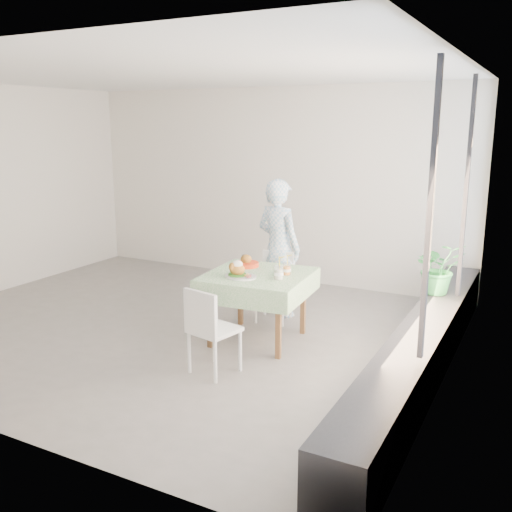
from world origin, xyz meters
The scene contains 15 objects.
floor centered at (0.00, 0.00, 0.00)m, with size 6.00×6.00×0.00m, color #615F5C.
ceiling centered at (0.00, 0.00, 2.80)m, with size 6.00×6.00×0.00m, color white.
wall_back centered at (0.00, 2.50, 1.40)m, with size 6.00×0.02×2.80m, color silver.
wall_right centered at (3.00, 0.00, 1.40)m, with size 0.02×5.00×2.80m, color silver.
window_pane centered at (2.97, 0.00, 1.65)m, with size 0.01×4.80×2.18m, color #D1E0F9.
window_ledge centered at (2.80, 0.00, 0.25)m, with size 0.40×4.80×0.50m, color black.
cafe_table centered at (1.05, 0.10, 0.46)m, with size 1.12×1.12×0.74m.
chair_far centered at (0.92, 0.76, 0.25)m, with size 0.43×0.43×0.81m.
chair_near centered at (1.06, -0.83, 0.26)m, with size 0.47×0.47×0.83m.
diner centered at (0.86, 0.99, 0.83)m, with size 0.60×0.40×1.66m, color #86B8D7.
main_dish centered at (0.94, -0.13, 0.80)m, with size 0.34×0.34×0.18m.
juice_cup_orange centered at (1.34, 0.19, 0.80)m, with size 0.09×0.09×0.25m.
juice_cup_lemonade centered at (1.34, 0.00, 0.81)m, with size 0.10×0.10×0.28m.
second_dish centered at (0.79, 0.32, 0.78)m, with size 0.28×0.28×0.13m.
potted_plant centered at (2.71, 1.07, 0.78)m, with size 0.51×0.44×0.56m, color #2A7F3C.
Camera 1 is at (3.72, -5.05, 2.28)m, focal length 40.00 mm.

